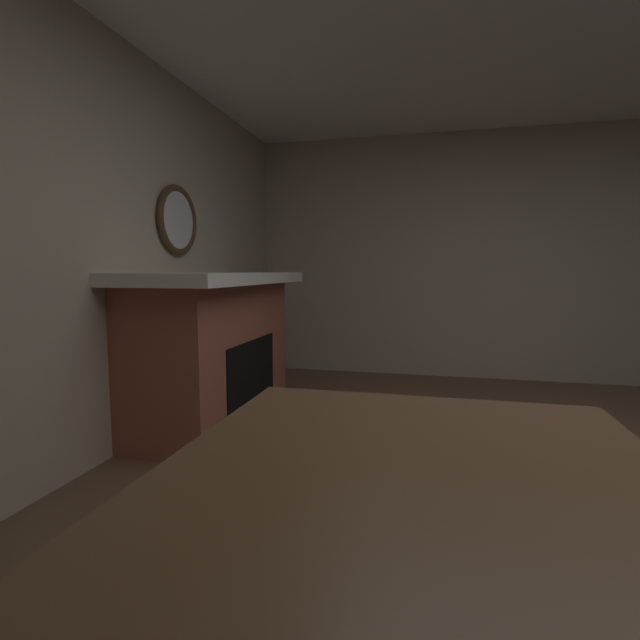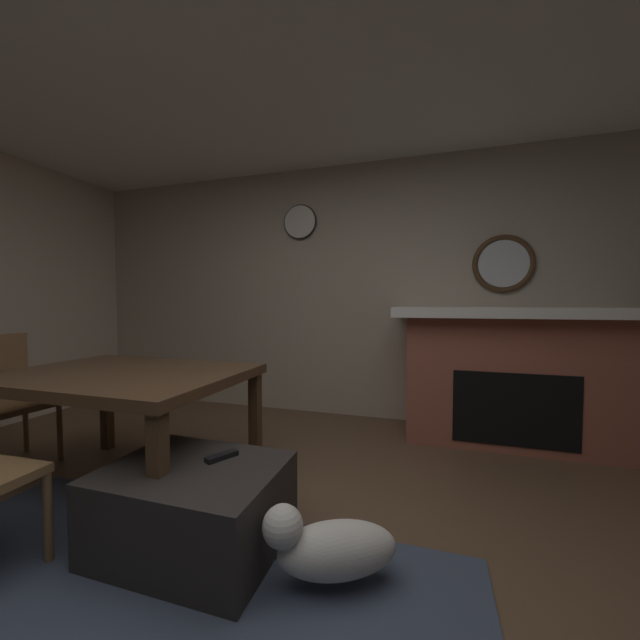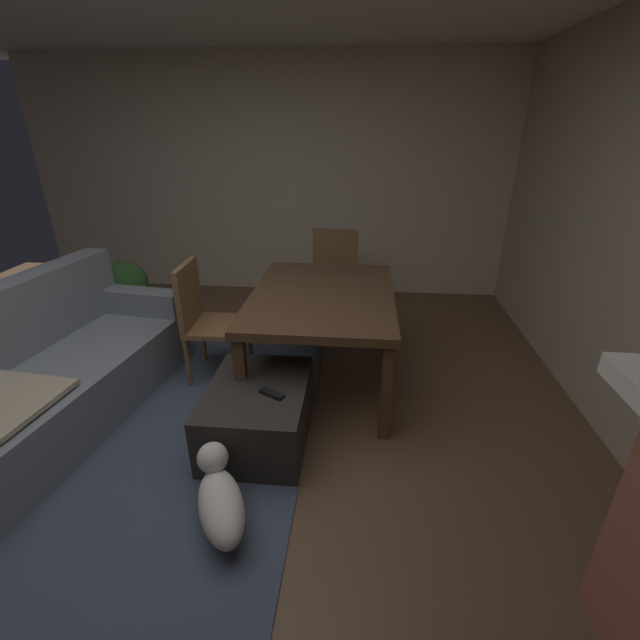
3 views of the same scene
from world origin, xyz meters
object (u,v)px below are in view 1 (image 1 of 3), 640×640
object	(u,v)px
tv_remote	(488,487)
dining_table	(410,544)
ottoman_coffee_table	(525,564)
fireplace	(216,347)
small_dog	(508,481)
round_wall_mirror	(178,220)

from	to	relation	value
tv_remote	dining_table	world-z (taller)	dining_table
ottoman_coffee_table	tv_remote	bearing A→B (deg)	-126.46
fireplace	small_dog	bearing A→B (deg)	62.78
ottoman_coffee_table	tv_remote	distance (m)	0.25
tv_remote	round_wall_mirror	bearing A→B (deg)	-99.81
fireplace	dining_table	bearing A→B (deg)	32.74
round_wall_mirror	tv_remote	size ratio (longest dim) A/B	3.24
fireplace	tv_remote	distance (m)	2.39
fireplace	dining_table	size ratio (longest dim) A/B	1.28
tv_remote	small_dog	distance (m)	0.65
tv_remote	small_dog	world-z (taller)	tv_remote
small_dog	dining_table	bearing A→B (deg)	-15.03
round_wall_mirror	ottoman_coffee_table	distance (m)	3.04
round_wall_mirror	tv_remote	distance (m)	2.83
small_dog	fireplace	bearing A→B (deg)	-117.22
fireplace	small_dog	size ratio (longest dim) A/B	3.36
fireplace	small_dog	distance (m)	2.21
ottoman_coffee_table	dining_table	world-z (taller)	dining_table
tv_remote	small_dog	xyz separation A→B (m)	(-0.59, 0.15, -0.23)
small_dog	round_wall_mirror	bearing A→B (deg)	-114.14
tv_remote	dining_table	size ratio (longest dim) A/B	0.11
ottoman_coffee_table	fireplace	bearing A→B (deg)	-131.40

